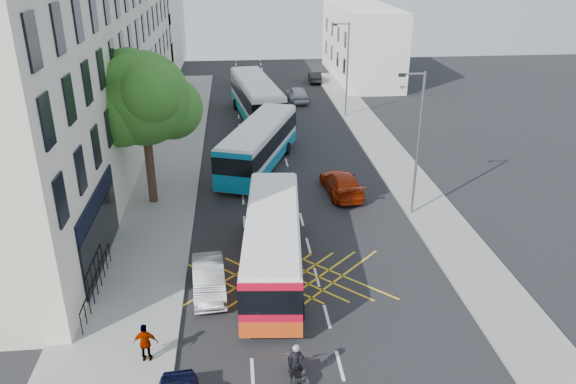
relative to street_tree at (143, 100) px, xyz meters
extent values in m
plane|color=black|center=(8.51, -14.97, -6.29)|extent=(120.00, 120.00, 0.00)
cube|color=gray|center=(0.01, 0.03, -6.22)|extent=(5.00, 70.00, 0.15)
cube|color=gray|center=(16.01, 0.03, -6.22)|extent=(3.00, 70.00, 0.15)
cube|color=beige|center=(-5.49, 9.53, 0.21)|extent=(8.00, 45.00, 13.00)
cube|color=black|center=(-1.44, -6.97, -2.89)|extent=(0.12, 7.00, 0.90)
cube|color=black|center=(-1.44, -6.97, -4.69)|extent=(0.12, 7.00, 2.60)
cube|color=silver|center=(-5.49, 40.03, -1.29)|extent=(8.00, 20.00, 10.00)
cube|color=silver|center=(19.51, 33.03, -2.29)|extent=(6.00, 18.00, 8.00)
cylinder|color=#382619|center=(0.01, 0.03, -3.94)|extent=(0.50, 0.50, 4.40)
sphere|color=#1C5F1B|center=(0.01, 0.03, 0.06)|extent=(5.20, 5.20, 5.20)
sphere|color=#1C5F1B|center=(1.41, 0.83, -0.74)|extent=(3.60, 3.60, 3.60)
sphere|color=#1C5F1B|center=(-1.19, -0.57, -0.54)|extent=(3.80, 3.80, 3.80)
sphere|color=#1C5F1B|center=(0.61, -1.27, 0.66)|extent=(3.40, 3.40, 3.40)
sphere|color=#1C5F1B|center=(-0.79, 1.13, 1.06)|extent=(3.20, 3.20, 3.20)
cylinder|color=slate|center=(14.81, -2.97, -2.14)|extent=(0.14, 0.14, 8.00)
cylinder|color=slate|center=(14.21, -2.97, 1.76)|extent=(1.20, 0.10, 0.10)
cube|color=black|center=(13.61, -2.97, 1.71)|extent=(0.35, 0.15, 0.18)
cylinder|color=slate|center=(14.81, 17.03, -2.14)|extent=(0.14, 0.14, 8.00)
cylinder|color=slate|center=(14.21, 17.03, 1.76)|extent=(1.20, 0.10, 0.10)
cube|color=black|center=(13.61, 17.03, 1.71)|extent=(0.35, 0.15, 0.18)
cube|color=silver|center=(6.54, -8.34, -4.69)|extent=(3.28, 10.66, 2.53)
cube|color=silver|center=(6.54, -8.34, -3.38)|extent=(3.08, 10.44, 0.11)
cube|color=black|center=(6.54, -8.34, -4.34)|extent=(3.35, 10.73, 1.05)
cube|color=#E54613|center=(6.54, -8.34, -5.58)|extent=(3.34, 10.72, 0.72)
cube|color=red|center=(6.08, -13.54, -4.67)|extent=(2.43, 0.31, 2.39)
cube|color=#FF0C0C|center=(5.14, -13.47, -5.34)|extent=(0.25, 0.08, 0.25)
cube|color=#FF0C0C|center=(7.02, -13.63, -5.34)|extent=(0.25, 0.08, 0.25)
cylinder|color=black|center=(5.59, -5.39, -5.86)|extent=(0.34, 0.88, 0.86)
cylinder|color=black|center=(7.97, -5.59, -5.86)|extent=(0.34, 0.88, 0.86)
cylinder|color=black|center=(5.04, -11.76, -5.86)|extent=(0.34, 0.88, 0.86)
cylinder|color=black|center=(7.42, -11.96, -5.86)|extent=(0.34, 0.88, 0.86)
cube|color=silver|center=(6.56, 5.36, -4.62)|extent=(6.04, 11.17, 2.64)
cube|color=silver|center=(6.56, 5.36, -3.25)|extent=(5.78, 10.89, 0.12)
cube|color=black|center=(6.56, 5.36, -4.25)|extent=(6.12, 11.24, 1.10)
cube|color=#0C799C|center=(6.56, 5.36, -5.54)|extent=(6.10, 11.23, 0.75)
cube|color=#0D75A3|center=(4.72, 0.22, -4.60)|extent=(2.42, 0.95, 2.49)
cube|color=#FF0C0C|center=(3.78, 0.55, -5.30)|extent=(0.26, 0.14, 0.25)
cube|color=#FF0C0C|center=(5.66, -0.12, -5.30)|extent=(0.26, 0.14, 0.25)
cylinder|color=black|center=(6.39, 8.59, -5.84)|extent=(0.56, 0.94, 0.90)
cylinder|color=black|center=(8.74, 7.75, -5.84)|extent=(0.56, 0.94, 0.90)
cylinder|color=black|center=(4.14, 2.30, -5.84)|extent=(0.56, 0.94, 0.90)
cylinder|color=black|center=(6.49, 1.46, -5.84)|extent=(0.56, 0.94, 0.90)
cube|color=silver|center=(6.88, 17.40, -4.45)|extent=(4.34, 12.38, 2.92)
cube|color=silver|center=(6.88, 17.40, -2.93)|extent=(4.09, 12.11, 0.13)
cube|color=black|center=(6.88, 17.40, -4.03)|extent=(4.41, 12.44, 1.21)
cube|color=#0DA5A4|center=(6.88, 17.40, -5.47)|extent=(4.40, 12.43, 0.83)
cube|color=white|center=(7.69, 11.42, -4.42)|extent=(2.78, 0.47, 2.75)
cube|color=#FF0C0C|center=(6.57, 11.26, -5.19)|extent=(0.26, 0.09, 0.25)
cube|color=#FF0C0C|center=(8.80, 11.56, -5.19)|extent=(0.26, 0.09, 0.25)
cylinder|color=black|center=(5.08, 20.49, -5.80)|extent=(0.44, 1.02, 0.99)
cylinder|color=black|center=(7.81, 20.86, -5.80)|extent=(0.44, 1.02, 0.99)
cylinder|color=black|center=(6.06, 13.17, -5.80)|extent=(0.44, 1.02, 0.99)
cylinder|color=black|center=(8.79, 13.54, -5.80)|extent=(0.44, 1.02, 0.99)
cylinder|color=black|center=(6.71, -15.06, -6.00)|extent=(0.18, 0.59, 0.58)
cube|color=black|center=(6.79, -15.73, -5.73)|extent=(0.33, 1.11, 0.20)
cube|color=black|center=(6.76, -15.51, -5.56)|extent=(0.30, 0.44, 0.18)
cube|color=black|center=(6.82, -15.96, -5.61)|extent=(0.29, 0.48, 0.09)
cylinder|color=slate|center=(6.71, -15.10, -5.66)|extent=(0.10, 0.40, 0.76)
cylinder|color=slate|center=(6.73, -15.24, -5.34)|extent=(0.55, 0.10, 0.04)
imported|color=black|center=(6.80, -15.78, -5.37)|extent=(0.61, 0.44, 1.57)
sphere|color=#99999E|center=(6.80, -15.78, -4.70)|extent=(0.27, 0.27, 0.27)
imported|color=#95979C|center=(3.61, -9.66, -5.65)|extent=(1.66, 4.02, 1.29)
imported|color=#A02406|center=(11.38, 0.38, -5.60)|extent=(2.33, 4.92, 1.39)
imported|color=#3F4247|center=(6.34, 30.02, -5.62)|extent=(2.39, 4.91, 1.34)
imported|color=#B8BAC0|center=(11.12, 22.78, -5.55)|extent=(2.06, 4.47, 1.48)
imported|color=black|center=(14.01, 31.04, -5.69)|extent=(1.44, 3.71, 1.20)
imported|color=gray|center=(1.51, -14.14, -5.37)|extent=(0.92, 0.41, 1.55)
camera|label=1|loc=(5.08, -30.89, 7.78)|focal=35.00mm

